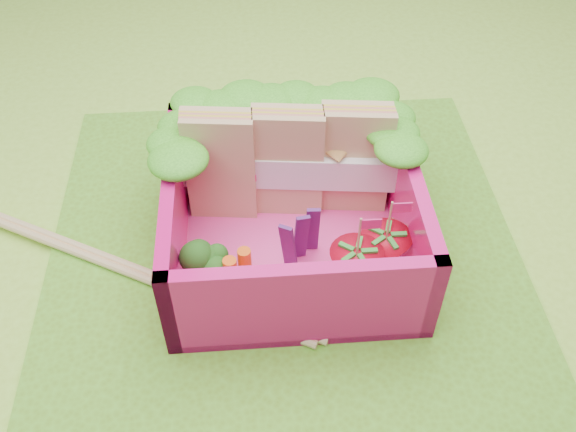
# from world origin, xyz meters

# --- Properties ---
(ground) EXTENTS (14.00, 14.00, 0.00)m
(ground) POSITION_xyz_m (0.00, 0.00, 0.00)
(ground) COLOR #93C838
(ground) RESTS_ON ground
(placemat) EXTENTS (2.60, 2.60, 0.03)m
(placemat) POSITION_xyz_m (0.00, 0.00, 0.01)
(placemat) COLOR #60A024
(placemat) RESTS_ON ground
(bento_floor) EXTENTS (1.30, 1.30, 0.05)m
(bento_floor) POSITION_xyz_m (0.04, -0.04, 0.06)
(bento_floor) COLOR #FF41A0
(bento_floor) RESTS_ON placemat
(bento_box) EXTENTS (1.30, 1.30, 0.55)m
(bento_box) POSITION_xyz_m (0.04, -0.04, 0.31)
(bento_box) COLOR #E21373
(bento_box) RESTS_ON placemat
(lettuce_ruffle) EXTENTS (1.43, 0.77, 0.11)m
(lettuce_ruffle) POSITION_xyz_m (0.04, 0.42, 0.64)
(lettuce_ruffle) COLOR #338C19
(lettuce_ruffle) RESTS_ON bento_box
(sandwich_stack) EXTENTS (1.22, 0.30, 0.67)m
(sandwich_stack) POSITION_xyz_m (0.05, 0.25, 0.41)
(sandwich_stack) COLOR tan
(sandwich_stack) RESTS_ON bento_floor
(broccoli) EXTENTS (0.31, 0.31, 0.27)m
(broccoli) POSITION_xyz_m (-0.39, -0.33, 0.27)
(broccoli) COLOR #5A8F45
(broccoli) RESTS_ON bento_floor
(carrot_sticks) EXTENTS (0.14, 0.16, 0.28)m
(carrot_sticks) POSITION_xyz_m (-0.26, -0.35, 0.21)
(carrot_sticks) COLOR #F45314
(carrot_sticks) RESTS_ON bento_floor
(purple_wedges) EXTENTS (0.21, 0.15, 0.38)m
(purple_wedges) POSITION_xyz_m (0.08, -0.19, 0.27)
(purple_wedges) COLOR #571C63
(purple_wedges) RESTS_ON bento_floor
(strawberry_left) EXTENTS (0.27, 0.27, 0.51)m
(strawberry_left) POSITION_xyz_m (0.33, -0.39, 0.22)
(strawberry_left) COLOR red
(strawberry_left) RESTS_ON bento_floor
(strawberry_right) EXTENTS (0.26, 0.26, 0.50)m
(strawberry_right) POSITION_xyz_m (0.50, -0.28, 0.22)
(strawberry_right) COLOR red
(strawberry_right) RESTS_ON bento_floor
(snap_peas) EXTENTS (0.31, 0.52, 0.05)m
(snap_peas) POSITION_xyz_m (0.54, -0.20, 0.11)
(snap_peas) COLOR #61BE3B
(snap_peas) RESTS_ON bento_floor
(chopsticks) EXTENTS (2.15, 1.20, 0.05)m
(chopsticks) POSITION_xyz_m (-0.90, -0.13, 0.05)
(chopsticks) COLOR #E1B27B
(chopsticks) RESTS_ON placemat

